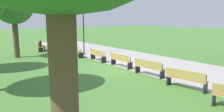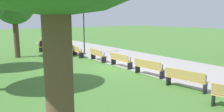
# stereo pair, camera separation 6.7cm
# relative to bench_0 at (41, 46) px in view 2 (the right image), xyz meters

# --- Properties ---
(ground_plane) EXTENTS (120.00, 120.00, 0.00)m
(ground_plane) POSITION_rel_bench_0_xyz_m (10.08, 1.89, -0.47)
(ground_plane) COLOR #477A33
(path_paving) EXTENTS (35.13, 5.49, 0.01)m
(path_paving) POSITION_rel_bench_0_xyz_m (10.08, 4.47, -0.47)
(path_paving) COLOR #A39E99
(path_paving) RESTS_ON ground
(bench_0) EXTENTS (1.86, 1.08, 0.89)m
(bench_0) POSITION_rel_bench_0_xyz_m (0.00, 0.00, 0.00)
(bench_0) COLOR tan
(bench_0) RESTS_ON ground
(bench_1) EXTENTS (1.87, 0.94, 0.89)m
(bench_1) POSITION_rel_bench_0_xyz_m (2.45, 0.79, 0.00)
(bench_1) COLOR tan
(bench_1) RESTS_ON ground
(bench_2) EXTENTS (1.86, 0.79, 0.89)m
(bench_2) POSITION_rel_bench_0_xyz_m (4.96, 1.36, 0.00)
(bench_2) COLOR tan
(bench_2) RESTS_ON ground
(bench_3) EXTENTS (1.84, 0.63, 0.89)m
(bench_3) POSITION_rel_bench_0_xyz_m (7.51, 1.71, 0.00)
(bench_3) COLOR tan
(bench_3) RESTS_ON ground
(bench_4) EXTENTS (1.81, 0.47, 0.89)m
(bench_4) POSITION_rel_bench_0_xyz_m (10.08, 1.82, 0.00)
(bench_4) COLOR tan
(bench_4) RESTS_ON ground
(bench_5) EXTENTS (1.84, 0.63, 0.89)m
(bench_5) POSITION_rel_bench_0_xyz_m (12.66, 1.71, 0.00)
(bench_5) COLOR tan
(bench_5) RESTS_ON ground
(bench_6) EXTENTS (1.86, 0.79, 0.89)m
(bench_6) POSITION_rel_bench_0_xyz_m (15.21, 1.36, 0.00)
(bench_6) COLOR tan
(bench_6) RESTS_ON ground
(person_seated) EXTENTS (0.47, 0.59, 1.20)m
(person_seated) POSITION_rel_bench_0_xyz_m (0.08, 0.12, 0.16)
(person_seated) COLOR black
(person_seated) RESTS_ON ground
(tree_3) EXTENTS (3.14, 3.14, 5.80)m
(tree_3) POSITION_rel_bench_0_xyz_m (2.36, -2.66, 3.71)
(tree_3) COLOR #4C3828
(tree_3) RESTS_ON ground
(lamp_post) EXTENTS (0.32, 0.32, 3.98)m
(lamp_post) POSITION_rel_bench_0_xyz_m (3.72, 2.75, 2.30)
(lamp_post) COLOR black
(lamp_post) RESTS_ON ground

